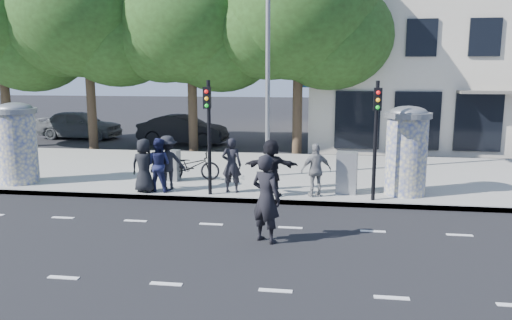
# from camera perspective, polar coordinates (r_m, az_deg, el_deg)

# --- Properties ---
(ground) EXTENTS (120.00, 120.00, 0.00)m
(ground) POSITION_cam_1_polar(r_m,az_deg,el_deg) (11.45, -6.76, -9.42)
(ground) COLOR black
(ground) RESTS_ON ground
(sidewalk) EXTENTS (40.00, 8.00, 0.15)m
(sidewalk) POSITION_cam_1_polar(r_m,az_deg,el_deg) (18.52, -0.86, -1.46)
(sidewalk) COLOR gray
(sidewalk) RESTS_ON ground
(curb) EXTENTS (40.00, 0.10, 0.16)m
(curb) POSITION_cam_1_polar(r_m,az_deg,el_deg) (14.74, -3.25, -4.56)
(curb) COLOR slate
(curb) RESTS_ON ground
(lane_dash_near) EXTENTS (32.00, 0.12, 0.01)m
(lane_dash_near) POSITION_cam_1_polar(r_m,az_deg,el_deg) (9.50, -10.22, -13.78)
(lane_dash_near) COLOR silver
(lane_dash_near) RESTS_ON ground
(lane_dash_far) EXTENTS (32.00, 0.12, 0.01)m
(lane_dash_far) POSITION_cam_1_polar(r_m,az_deg,el_deg) (12.74, -5.14, -7.32)
(lane_dash_far) COLOR silver
(lane_dash_far) RESTS_ON ground
(ad_column_left) EXTENTS (1.36, 1.36, 2.65)m
(ad_column_left) POSITION_cam_1_polar(r_m,az_deg,el_deg) (18.11, -25.62, 1.95)
(ad_column_left) COLOR beige
(ad_column_left) RESTS_ON sidewalk
(ad_column_right) EXTENTS (1.36, 1.36, 2.65)m
(ad_column_right) POSITION_cam_1_polar(r_m,az_deg,el_deg) (15.47, 16.83, 1.26)
(ad_column_right) COLOR beige
(ad_column_right) RESTS_ON sidewalk
(traffic_pole_near) EXTENTS (0.22, 0.31, 3.40)m
(traffic_pole_near) POSITION_cam_1_polar(r_m,az_deg,el_deg) (14.70, -5.45, 3.93)
(traffic_pole_near) COLOR black
(traffic_pole_near) RESTS_ON sidewalk
(traffic_pole_far) EXTENTS (0.22, 0.31, 3.40)m
(traffic_pole_far) POSITION_cam_1_polar(r_m,az_deg,el_deg) (14.36, 13.56, 3.54)
(traffic_pole_far) COLOR black
(traffic_pole_far) RESTS_ON sidewalk
(street_lamp) EXTENTS (0.25, 0.93, 8.00)m
(street_lamp) POSITION_cam_1_polar(r_m,az_deg,el_deg) (17.19, 1.34, 13.45)
(street_lamp) COLOR slate
(street_lamp) RESTS_ON sidewalk
(tree_mid_left) EXTENTS (7.20, 7.20, 9.57)m
(tree_mid_left) POSITION_cam_1_polar(r_m,az_deg,el_deg) (25.69, -18.86, 15.69)
(tree_mid_left) COLOR #38281C
(tree_mid_left) RESTS_ON ground
(tree_near_left) EXTENTS (6.80, 6.80, 8.97)m
(tree_near_left) POSITION_cam_1_polar(r_m,az_deg,el_deg) (24.06, -7.47, 15.50)
(tree_near_left) COLOR #38281C
(tree_near_left) RESTS_ON ground
(tree_center) EXTENTS (7.00, 7.00, 9.30)m
(tree_center) POSITION_cam_1_polar(r_m,az_deg,el_deg) (22.88, 4.91, 16.45)
(tree_center) COLOR #38281C
(tree_center) RESTS_ON ground
(building) EXTENTS (20.30, 15.85, 12.00)m
(building) POSITION_cam_1_polar(r_m,az_deg,el_deg) (31.83, 25.52, 13.19)
(building) COLOR beige
(building) RESTS_ON ground
(ped_a) EXTENTS (0.81, 0.54, 1.65)m
(ped_a) POSITION_cam_1_polar(r_m,az_deg,el_deg) (15.54, -12.65, -0.61)
(ped_a) COLOR black
(ped_a) RESTS_ON sidewalk
(ped_b) EXTENTS (0.64, 0.45, 1.69)m
(ped_b) POSITION_cam_1_polar(r_m,az_deg,el_deg) (15.15, -2.80, -0.58)
(ped_b) COLOR black
(ped_b) RESTS_ON sidewalk
(ped_c) EXTENTS (0.91, 0.77, 1.65)m
(ped_c) POSITION_cam_1_polar(r_m,az_deg,el_deg) (15.57, -11.08, -0.53)
(ped_c) COLOR #1B1E44
(ped_c) RESTS_ON sidewalk
(ped_d) EXTENTS (1.21, 0.87, 1.69)m
(ped_d) POSITION_cam_1_polar(r_m,az_deg,el_deg) (15.80, -10.04, -0.28)
(ped_d) COLOR black
(ped_d) RESTS_ON sidewalk
(ped_e) EXTENTS (1.06, 0.83, 1.58)m
(ped_e) POSITION_cam_1_polar(r_m,az_deg,el_deg) (14.71, 6.88, -1.17)
(ped_e) COLOR gray
(ped_e) RESTS_ON sidewalk
(ped_f) EXTENTS (1.61, 0.62, 1.71)m
(ped_f) POSITION_cam_1_polar(r_m,az_deg,el_deg) (14.68, 1.72, -0.87)
(ped_f) COLOR black
(ped_f) RESTS_ON sidewalk
(man_road) EXTENTS (0.88, 0.79, 2.02)m
(man_road) POSITION_cam_1_polar(r_m,az_deg,el_deg) (11.19, 1.16, -4.41)
(man_road) COLOR black
(man_road) RESTS_ON ground
(bicycle) EXTENTS (0.96, 1.95, 0.98)m
(bicycle) POSITION_cam_1_polar(r_m,az_deg,el_deg) (16.96, -7.35, -0.69)
(bicycle) COLOR black
(bicycle) RESTS_ON sidewalk
(cabinet_left) EXTENTS (0.54, 0.43, 1.04)m
(cabinet_left) POSITION_cam_1_polar(r_m,az_deg,el_deg) (17.02, -9.57, -0.61)
(cabinet_left) COLOR slate
(cabinet_left) RESTS_ON sidewalk
(cabinet_right) EXTENTS (0.66, 0.53, 1.26)m
(cabinet_right) POSITION_cam_1_polar(r_m,az_deg,el_deg) (15.30, 10.33, -1.44)
(cabinet_right) COLOR gray
(cabinet_right) RESTS_ON sidewalk
(car_left) EXTENTS (2.14, 4.78, 1.60)m
(car_left) POSITION_cam_1_polar(r_m,az_deg,el_deg) (29.87, -19.52, 3.85)
(car_left) COLOR #525659
(car_left) RESTS_ON ground
(car_mid) EXTENTS (1.84, 4.67, 1.51)m
(car_mid) POSITION_cam_1_polar(r_m,az_deg,el_deg) (26.33, -8.34, 3.45)
(car_mid) COLOR black
(car_mid) RESTS_ON ground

